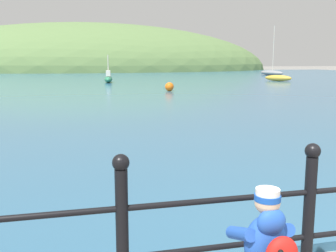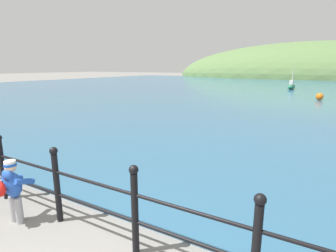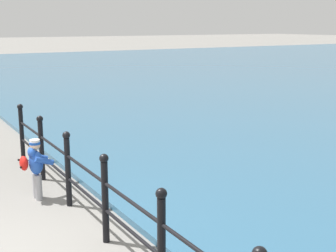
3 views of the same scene
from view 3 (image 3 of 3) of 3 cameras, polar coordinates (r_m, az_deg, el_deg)
name	(u,v)px [view 3 (image 3 of 3)]	position (r m, az deg, el deg)	size (l,w,h in m)	color
iron_railing	(105,196)	(6.17, -7.68, -8.43)	(8.94, 0.12, 1.21)	black
child_in_coat	(35,164)	(7.90, -15.93, -4.43)	(0.39, 0.53, 1.00)	#99999E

